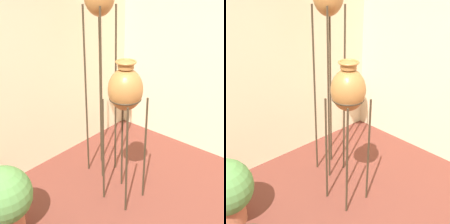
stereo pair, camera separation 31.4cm
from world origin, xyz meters
The scene contains 3 objects.
vase_stand_tall centered at (0.90, 1.45, 1.90)m, with size 0.30×0.30×2.25m.
vase_stand_medium centered at (0.67, 0.93, 1.18)m, with size 0.32×0.32×1.46m.
potted_plant centered at (-0.37, 1.44, 0.36)m, with size 0.51×0.51×0.65m.
Camera 2 is at (-1.14, -0.90, 2.20)m, focal length 50.00 mm.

